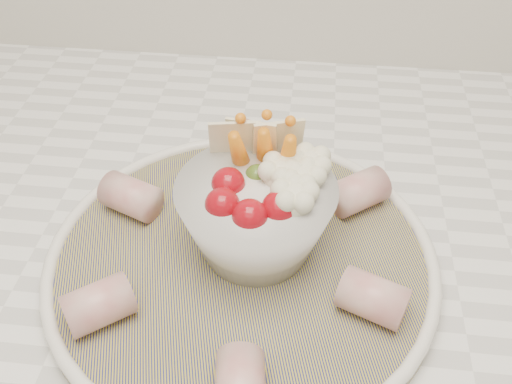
# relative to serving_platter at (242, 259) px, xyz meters

# --- Properties ---
(serving_platter) EXTENTS (0.44, 0.44, 0.02)m
(serving_platter) POSITION_rel_serving_platter_xyz_m (0.00, 0.00, 0.00)
(serving_platter) COLOR navy
(serving_platter) RESTS_ON kitchen_counter
(veggie_bowl) EXTENTS (0.14, 0.14, 0.12)m
(veggie_bowl) POSITION_rel_serving_platter_xyz_m (0.01, 0.02, 0.05)
(veggie_bowl) COLOR silver
(veggie_bowl) RESTS_ON serving_platter
(cured_meat_rolls) EXTENTS (0.29, 0.34, 0.04)m
(cured_meat_rolls) POSITION_rel_serving_platter_xyz_m (-0.00, 0.00, 0.02)
(cured_meat_rolls) COLOR #BB5556
(cured_meat_rolls) RESTS_ON serving_platter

